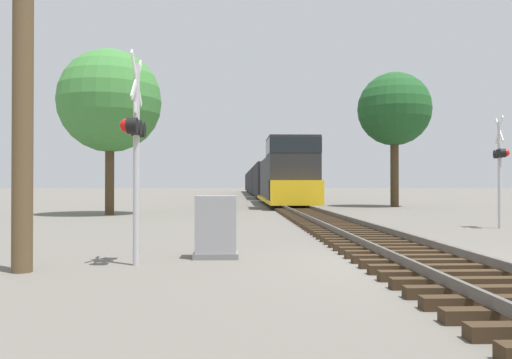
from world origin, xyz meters
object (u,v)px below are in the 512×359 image
Objects in this scene: crossing_signal_far at (500,159)px; utility_pole at (23,31)px; freight_train at (261,181)px; crossing_signal_near at (135,137)px; relay_cabinet at (216,227)px; tree_mid_background at (394,110)px; tree_far_right at (110,101)px.

crossing_signal_far is 15.36m from utility_pole.
crossing_signal_near is (-5.47, -60.12, 0.46)m from freight_train.
relay_cabinet is (-9.61, -6.59, -1.77)m from crossing_signal_far.
tree_mid_background is at bearing 64.24° from relay_cabinet.
tree_far_right is 0.90× the size of tree_mid_background.
crossing_signal_near is 0.48× the size of utility_pole.
freight_train is 10.14× the size of utility_pole.
utility_pole is at bearing -80.92° from tree_far_right.
tree_mid_background reaches higher than utility_pole.
freight_train is at bearing 19.76° from crossing_signal_far.
utility_pole is at bearing -68.89° from crossing_signal_near.
tree_mid_background is (7.34, -35.84, 4.70)m from freight_train.
relay_cabinet is at bearing -93.83° from freight_train.
crossing_signal_near reaches higher than relay_cabinet.
crossing_signal_far is 11.79m from relay_cabinet.
utility_pole is 29.02m from tree_mid_background.
utility_pole is (-3.31, -1.52, 3.58)m from relay_cabinet.
crossing_signal_far is 17.45m from tree_mid_background.
crossing_signal_far is (11.11, 7.45, -0.02)m from crossing_signal_near.
crossing_signal_near is 2.49m from relay_cabinet.
utility_pole is 16.82m from tree_far_right.
tree_mid_background is at bearing 7.89° from crossing_signal_far.
freight_train is 20.99× the size of crossing_signal_near.
crossing_signal_far is 0.42× the size of tree_mid_background.
utility_pole is at bearing -155.25° from relay_cabinet.
utility_pole reaches higher than crossing_signal_near.
relay_cabinet is at bearing -115.76° from tree_mid_background.
freight_train is 21.54× the size of crossing_signal_far.
tree_far_right reaches higher than utility_pole.
utility_pole is at bearing -120.35° from tree_mid_background.
tree_far_right is (-5.95, 15.02, 5.09)m from relay_cabinet.
crossing_signal_near is at bearing -74.35° from tree_far_right.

